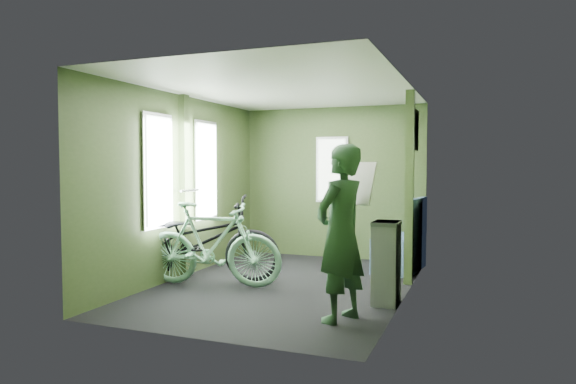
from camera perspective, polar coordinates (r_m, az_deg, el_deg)
name	(u,v)px	position (r m, az deg, el deg)	size (l,w,h in m)	color
room	(283,164)	(6.04, -0.54, 3.16)	(4.00, 4.02, 2.31)	black
bicycle_black	(199,283)	(6.38, -9.81, -9.89)	(0.68, 1.95, 1.03)	black
bicycle_mint	(211,287)	(6.14, -8.52, -10.40)	(0.47, 1.68, 1.01)	#89D1A4
passenger	(341,233)	(4.68, 5.88, -4.52)	(0.58, 0.74, 1.61)	#27482D
waste_box	(386,263)	(5.37, 10.86, -7.73)	(0.25, 0.35, 0.85)	slate
bench_seat	(401,249)	(7.12, 12.45, -6.21)	(0.62, 0.98, 0.98)	navy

